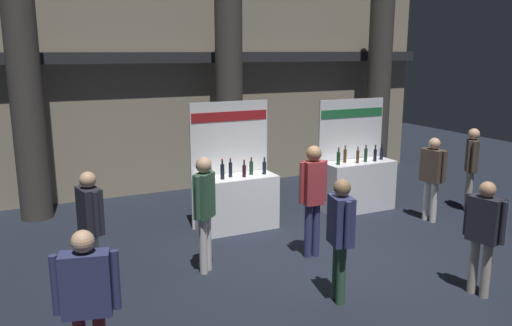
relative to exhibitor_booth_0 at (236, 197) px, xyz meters
name	(u,v)px	position (x,y,z in m)	size (l,w,h in m)	color
ground_plane	(334,260)	(0.83, -2.06, -0.61)	(24.00, 24.00, 0.00)	black
hall_colonnade	(218,74)	(0.83, 3.02, 2.15)	(11.62, 1.38, 5.73)	gray
exhibitor_booth_0	(236,197)	(0.00, 0.00, 0.00)	(1.56, 0.66, 2.39)	white
exhibitor_booth_1	(357,181)	(2.79, 0.02, 0.00)	(1.59, 0.66, 2.32)	white
trash_bin	(497,217)	(4.18, -2.35, -0.28)	(0.38, 0.38, 0.66)	slate
visitor_0	(484,229)	(1.96, -3.93, 0.35)	(0.31, 0.57, 1.62)	#ADA393
visitor_1	(471,163)	(4.85, -1.07, 0.42)	(0.38, 0.42, 1.75)	#ADA393
visitor_2	(204,205)	(-1.19, -1.59, 0.44)	(0.39, 0.38, 1.79)	silver
visitor_3	(341,230)	(0.09, -3.26, 0.41)	(0.33, 0.53, 1.70)	#33563D
visitor_4	(432,171)	(3.64, -1.23, 0.40)	(0.32, 0.59, 1.67)	silver
visitor_5	(313,192)	(0.58, -1.77, 0.48)	(0.48, 0.25, 1.85)	navy
visitor_6	(90,219)	(-2.81, -1.42, 0.41)	(0.33, 0.57, 1.70)	silver
visitor_7	(87,295)	(-3.16, -3.73, 0.39)	(0.62, 0.33, 1.67)	maroon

